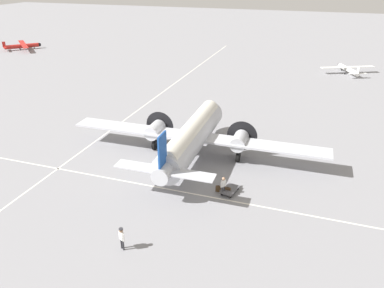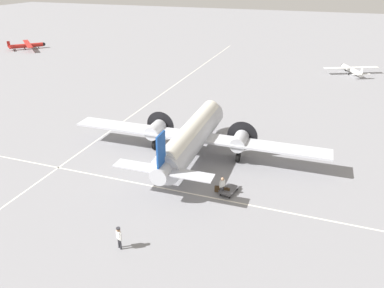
{
  "view_description": "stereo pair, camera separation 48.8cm",
  "coord_description": "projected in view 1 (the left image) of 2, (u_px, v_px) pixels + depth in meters",
  "views": [
    {
      "loc": [
        10.69,
        -31.34,
        17.35
      ],
      "look_at": [
        0.0,
        0.0,
        1.73
      ],
      "focal_mm": 35.0,
      "sensor_mm": 36.0,
      "label": 1
    },
    {
      "loc": [
        11.15,
        -31.18,
        17.35
      ],
      "look_at": [
        0.0,
        0.0,
        1.73
      ],
      "focal_mm": 35.0,
      "sensor_mm": 36.0,
      "label": 2
    }
  ],
  "objects": [
    {
      "name": "suitcase_upright_spare",
      "position": [
        218.0,
        189.0,
        31.91
      ],
      "size": [
        0.45,
        0.16,
        0.59
      ],
      "color": "#47331E",
      "rests_on": "ground_plane"
    },
    {
      "name": "light_aircraft_taxiing",
      "position": [
        348.0,
        69.0,
        67.55
      ],
      "size": [
        9.46,
        7.37,
        1.93
      ],
      "rotation": [
        0.0,
        0.0,
        2.01
      ],
      "color": "white",
      "rests_on": "ground_plane"
    },
    {
      "name": "airliner_main",
      "position": [
        193.0,
        134.0,
        36.65
      ],
      "size": [
        26.16,
        16.71,
        5.96
      ],
      "rotation": [
        0.0,
        0.0,
        1.59
      ],
      "color": "silver",
      "rests_on": "ground_plane"
    },
    {
      "name": "suitcase_near_door",
      "position": [
        228.0,
        190.0,
        31.72
      ],
      "size": [
        0.5,
        0.17,
        0.56
      ],
      "color": "#47331E",
      "rests_on": "ground_plane"
    },
    {
      "name": "crew_foreground",
      "position": [
        122.0,
        236.0,
        25.02
      ],
      "size": [
        0.52,
        0.39,
        1.73
      ],
      "rotation": [
        0.0,
        0.0,
        -0.51
      ],
      "color": "#2D2D33",
      "rests_on": "ground_plane"
    },
    {
      "name": "apron_line_northsouth",
      "position": [
        92.0,
        144.0,
        40.72
      ],
      "size": [
        0.16,
        120.0,
        0.01
      ],
      "color": "silver",
      "rests_on": "ground_plane"
    },
    {
      "name": "apron_line_eastwest",
      "position": [
        170.0,
        189.0,
        32.32
      ],
      "size": [
        120.0,
        0.16,
        0.01
      ],
      "color": "silver",
      "rests_on": "ground_plane"
    },
    {
      "name": "passenger_boarding",
      "position": [
        223.0,
        184.0,
        31.18
      ],
      "size": [
        0.37,
        0.48,
        1.68
      ],
      "rotation": [
        0.0,
        0.0,
        0.95
      ],
      "color": "#2D2D33",
      "rests_on": "ground_plane"
    },
    {
      "name": "baggage_cart",
      "position": [
        230.0,
        190.0,
        31.78
      ],
      "size": [
        1.42,
        2.08,
        0.56
      ],
      "rotation": [
        0.0,
        0.0,
        1.38
      ],
      "color": "#56565B",
      "rests_on": "ground_plane"
    },
    {
      "name": "ground_plane",
      "position": [
        192.0,
        160.0,
        37.36
      ],
      "size": [
        300.0,
        300.0,
        0.0
      ],
      "primitive_type": "plane",
      "color": "gray"
    },
    {
      "name": "light_aircraft_distant",
      "position": [
        23.0,
        46.0,
        87.43
      ],
      "size": [
        9.02,
        8.67,
        2.13
      ],
      "rotation": [
        0.0,
        0.0,
        0.82
      ],
      "color": "#B2231E",
      "rests_on": "ground_plane"
    }
  ]
}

